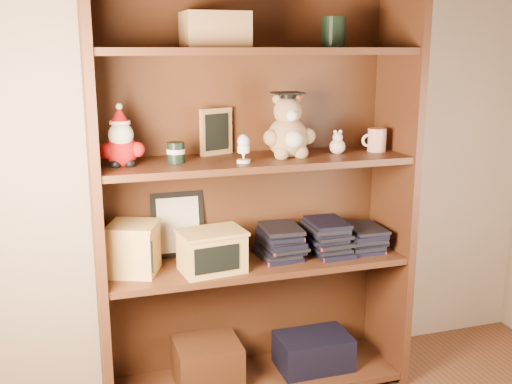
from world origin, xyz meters
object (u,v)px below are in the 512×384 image
at_px(grad_teddy_bear, 288,132).
at_px(treats_box, 134,248).
at_px(bookcase, 251,199).
at_px(teacher_mug, 376,140).

distance_m(grad_teddy_bear, treats_box, 0.71).
bearing_deg(grad_teddy_bear, bookcase, 155.29).
bearing_deg(bookcase, teacher_mug, -5.77).
relative_size(grad_teddy_bear, teacher_mug, 2.41).
bearing_deg(grad_teddy_bear, treats_box, 179.35).
bearing_deg(teacher_mug, bookcase, 174.23).
xyz_separation_m(teacher_mug, treats_box, (-0.96, -0.00, -0.35)).
xyz_separation_m(bookcase, teacher_mug, (0.50, -0.05, 0.22)).
xyz_separation_m(grad_teddy_bear, teacher_mug, (0.37, 0.01, -0.05)).
relative_size(bookcase, teacher_mug, 15.55).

